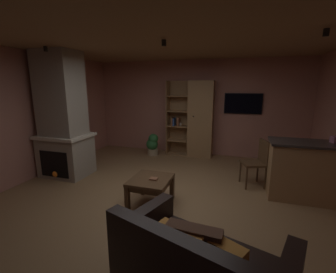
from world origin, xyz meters
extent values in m
cube|color=olive|center=(0.00, 0.00, -0.01)|extent=(5.87, 6.04, 0.02)
cube|color=#AD7060|center=(0.00, 3.05, 1.32)|extent=(5.99, 0.06, 2.64)
cube|color=#AD7060|center=(-2.97, 0.00, 1.32)|extent=(0.06, 6.04, 2.64)
cube|color=#8E6B47|center=(0.00, 0.00, 2.65)|extent=(5.87, 6.04, 0.02)
cube|color=white|center=(-0.40, 3.02, 1.28)|extent=(0.73, 0.01, 0.70)
cube|color=gray|center=(-2.39, 0.53, 0.43)|extent=(0.97, 0.74, 0.85)
cube|color=gray|center=(-2.39, 0.53, 1.74)|extent=(0.83, 0.63, 1.79)
cube|color=beige|center=(-2.39, 0.53, 0.88)|extent=(1.05, 0.82, 0.06)
cube|color=black|center=(-2.39, 0.19, 0.36)|extent=(0.68, 0.08, 0.55)
sphere|color=orange|center=(-2.39, 0.18, 0.14)|extent=(0.14, 0.14, 0.14)
cube|color=#997047|center=(0.19, 2.77, 1.04)|extent=(0.67, 0.38, 2.08)
cube|color=#997047|center=(-0.45, 2.95, 1.04)|extent=(0.61, 0.02, 2.08)
cube|color=#997047|center=(-0.74, 2.77, 1.04)|extent=(0.02, 0.38, 2.08)
sphere|color=black|center=(0.03, 2.57, 1.14)|extent=(0.04, 0.04, 0.04)
cube|color=#997047|center=(-0.45, 2.77, 0.01)|extent=(0.61, 0.38, 0.02)
cube|color=#997047|center=(-0.45, 2.77, 0.42)|extent=(0.61, 0.38, 0.02)
cube|color=#997047|center=(-0.45, 2.77, 0.83)|extent=(0.61, 0.38, 0.02)
cube|color=#997047|center=(-0.45, 2.77, 1.25)|extent=(0.61, 0.38, 0.02)
cube|color=#997047|center=(-0.45, 2.77, 1.66)|extent=(0.61, 0.38, 0.02)
cube|color=#2D4C8C|center=(-0.54, 2.71, 0.95)|extent=(0.04, 0.23, 0.21)
cube|color=brown|center=(-0.58, 2.71, 0.96)|extent=(0.03, 0.23, 0.23)
cube|color=brown|center=(-0.42, 2.71, 0.96)|extent=(0.05, 0.23, 0.24)
sphere|color=beige|center=(-0.39, 2.77, 0.88)|extent=(0.10, 0.10, 0.10)
cube|color=#997047|center=(2.49, 0.83, 0.49)|extent=(1.45, 0.57, 0.98)
cube|color=#2D2826|center=(2.49, 0.83, 1.00)|extent=(1.51, 0.63, 0.04)
cube|color=#995972|center=(2.73, 0.91, 1.07)|extent=(0.15, 0.15, 0.11)
cube|color=black|center=(0.84, -1.98, 0.63)|extent=(1.48, 0.61, 0.42)
cube|color=black|center=(0.31, -1.42, 0.34)|extent=(0.41, 0.86, 0.67)
cube|color=#C67F33|center=(1.13, -1.78, 0.53)|extent=(0.42, 0.31, 0.40)
cube|color=tan|center=(0.84, -1.67, 0.53)|extent=(0.41, 0.20, 0.33)
cube|color=#C67F33|center=(0.79, -1.75, 0.56)|extent=(0.46, 0.28, 0.40)
cube|color=brown|center=(0.90, -1.73, 0.56)|extent=(0.49, 0.18, 0.44)
cube|color=#4C331E|center=(-0.12, -0.17, 0.44)|extent=(0.63, 0.69, 0.05)
cube|color=#4C331E|center=(-0.12, -0.17, 0.37)|extent=(0.57, 0.62, 0.08)
cube|color=#4C331E|center=(-0.39, -0.48, 0.21)|extent=(0.07, 0.07, 0.41)
cube|color=#4C331E|center=(0.16, -0.48, 0.21)|extent=(0.07, 0.07, 0.41)
cube|color=#4C331E|center=(-0.39, 0.13, 0.21)|extent=(0.07, 0.07, 0.41)
cube|color=#4C331E|center=(0.16, 0.13, 0.21)|extent=(0.07, 0.07, 0.41)
cube|color=brown|center=(-0.05, -0.20, 0.48)|extent=(0.13, 0.11, 0.03)
cube|color=#4C331E|center=(1.51, 1.13, 0.46)|extent=(0.53, 0.53, 0.04)
cube|color=#4C331E|center=(1.69, 1.19, 0.70)|extent=(0.17, 0.39, 0.44)
cylinder|color=#4C331E|center=(1.29, 1.24, 0.23)|extent=(0.04, 0.04, 0.46)
cylinder|color=#4C331E|center=(1.40, 0.90, 0.23)|extent=(0.04, 0.04, 0.46)
cylinder|color=#4C331E|center=(1.63, 1.36, 0.23)|extent=(0.04, 0.04, 0.46)
cylinder|color=#4C331E|center=(1.74, 1.02, 0.23)|extent=(0.04, 0.04, 0.46)
cylinder|color=#9E896B|center=(-1.11, 2.47, 0.09)|extent=(0.30, 0.30, 0.18)
sphere|color=#235B2D|center=(-1.12, 2.45, 0.32)|extent=(0.33, 0.33, 0.33)
sphere|color=#235B2D|center=(-1.08, 2.45, 0.48)|extent=(0.28, 0.28, 0.28)
cube|color=black|center=(1.26, 2.99, 1.48)|extent=(0.96, 0.05, 0.54)
cube|color=black|center=(1.26, 2.96, 1.48)|extent=(0.92, 0.01, 0.50)
cylinder|color=black|center=(-2.12, -0.02, 2.57)|extent=(0.07, 0.07, 0.09)
cylinder|color=black|center=(0.04, 0.05, 2.57)|extent=(0.07, 0.07, 0.09)
cylinder|color=black|center=(2.13, -0.01, 2.57)|extent=(0.07, 0.07, 0.09)
camera|label=1|loc=(1.20, -3.42, 1.94)|focal=24.50mm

